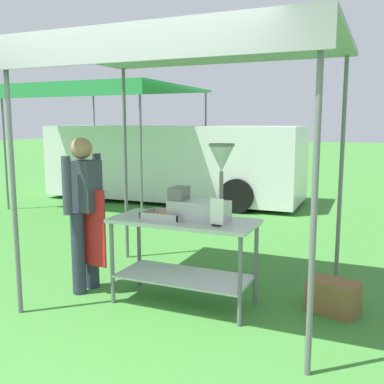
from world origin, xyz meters
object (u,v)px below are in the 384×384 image
donut_tray (165,216)px  donut_fryer (204,194)px  stall_canopy (188,55)px  van_white (173,162)px  neighbour_tent (110,91)px  menu_sign (217,214)px  supply_crate (333,297)px  donut_cart (184,242)px  vendor (84,206)px

donut_tray → donut_fryer: 0.43m
stall_canopy → van_white: bearing=117.1°
donut_tray → neighbour_tent: bearing=128.4°
neighbour_tent → menu_sign: bearing=-48.1°
stall_canopy → donut_fryer: (0.19, -0.05, -1.28)m
donut_fryer → supply_crate: size_ratio=1.43×
donut_fryer → van_white: bearing=118.5°
menu_sign → donut_fryer: bearing=136.2°
stall_canopy → menu_sign: 1.49m
van_white → neighbour_tent: size_ratio=1.74×
donut_cart → supply_crate: size_ratio=2.75×
supply_crate → menu_sign: bearing=-152.4°
stall_canopy → supply_crate: bearing=10.9°
menu_sign → neighbour_tent: 6.38m
donut_fryer → neighbour_tent: neighbour_tent is taller
donut_fryer → vendor: (-1.28, -0.13, -0.19)m
vendor → neighbour_tent: bearing=120.3°
donut_tray → neighbour_tent: size_ratio=0.12×
menu_sign → neighbour_tent: neighbour_tent is taller
stall_canopy → supply_crate: (1.36, 0.26, -2.22)m
menu_sign → vendor: bearing=177.5°
stall_canopy → van_white: 6.15m
donut_tray → donut_fryer: (0.36, 0.09, 0.23)m
donut_fryer → neighbour_tent: bearing=131.7°
donut_tray → neighbour_tent: (-3.58, 4.51, 1.57)m
menu_sign → supply_crate: 1.36m
vendor → menu_sign: bearing=-2.5°
donut_cart → van_white: van_white is taller
donut_fryer → vendor: 1.30m
donut_fryer → stall_canopy: bearing=164.4°
supply_crate → vendor: bearing=-169.8°
donut_tray → vendor: 0.92m
van_white → donut_fryer: bearing=-61.5°
donut_cart → vendor: size_ratio=0.87×
neighbour_tent → stall_canopy: bearing=-49.4°
stall_canopy → supply_crate: 2.62m
stall_canopy → van_white: size_ratio=0.49×
stall_canopy → donut_fryer: size_ratio=3.92×
donut_tray → menu_sign: 0.58m
vendor → van_white: (-1.63, 5.49, -0.02)m
donut_tray → neighbour_tent: 5.97m
stall_canopy → supply_crate: stall_canopy is taller
stall_canopy → vendor: stall_canopy is taller
supply_crate → neighbour_tent: size_ratio=0.15×
donut_cart → donut_tray: (-0.17, -0.04, 0.24)m
stall_canopy → donut_tray: 1.52m
vendor → neighbour_tent: size_ratio=0.48×
neighbour_tent → donut_fryer: bearing=-48.3°
supply_crate → donut_cart: bearing=-165.2°
vendor → neighbour_tent: (-2.66, 4.55, 1.54)m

